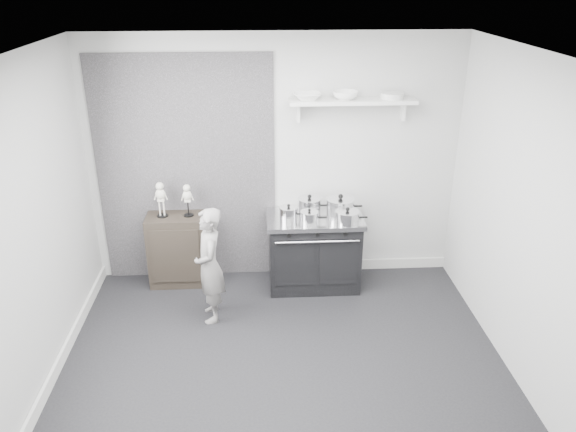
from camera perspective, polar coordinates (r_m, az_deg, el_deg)
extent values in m
plane|color=black|center=(5.15, -0.48, -15.39)|extent=(4.00, 4.00, 0.00)
cube|color=#B8B8B6|center=(6.10, -1.39, 5.60)|extent=(4.00, 0.02, 2.70)
cube|color=#B8B8B6|center=(2.91, 1.31, -17.19)|extent=(4.00, 0.02, 2.70)
cube|color=#B8B8B6|center=(4.78, -25.28, -2.16)|extent=(0.02, 3.60, 2.70)
cube|color=#B8B8B6|center=(4.93, 23.35, -0.99)|extent=(0.02, 3.60, 2.70)
cube|color=silver|center=(4.03, -0.62, 15.87)|extent=(4.00, 3.60, 0.02)
cube|color=black|center=(6.16, -10.26, 4.43)|extent=(1.90, 0.02, 2.50)
cube|color=silver|center=(6.70, 7.34, -4.88)|extent=(2.00, 0.03, 0.12)
cube|color=silver|center=(5.42, -22.65, -14.53)|extent=(0.03, 3.60, 0.12)
cube|color=silver|center=(5.87, 6.58, 11.52)|extent=(1.30, 0.26, 0.04)
cube|color=silver|center=(5.90, 1.05, 10.54)|extent=(0.03, 0.12, 0.20)
cube|color=silver|center=(6.08, 11.61, 10.47)|extent=(0.03, 0.12, 0.20)
cube|color=black|center=(6.20, 2.63, -3.74)|extent=(0.97, 0.58, 0.78)
cube|color=silver|center=(6.02, 2.70, -0.25)|extent=(1.03, 0.62, 0.05)
cube|color=black|center=(5.92, 0.66, -4.94)|extent=(0.41, 0.02, 0.51)
cube|color=black|center=(5.97, 5.15, -4.79)|extent=(0.41, 0.02, 0.51)
cylinder|color=silver|center=(5.79, 3.00, -2.65)|extent=(0.87, 0.02, 0.02)
cylinder|color=black|center=(5.74, 0.11, -1.97)|extent=(0.04, 0.03, 0.04)
cylinder|color=black|center=(5.77, 3.00, -1.89)|extent=(0.04, 0.03, 0.04)
cylinder|color=black|center=(5.80, 5.86, -1.81)|extent=(0.04, 0.03, 0.04)
cube|color=black|center=(6.35, -11.14, -3.35)|extent=(0.62, 0.36, 0.81)
imported|color=gray|center=(5.56, -7.97, -5.00)|extent=(0.34, 0.47, 1.19)
cylinder|color=silver|center=(5.89, 0.06, 0.17)|extent=(0.19, 0.19, 0.13)
cylinder|color=silver|center=(5.86, 0.06, 0.83)|extent=(0.19, 0.19, 0.01)
sphere|color=black|center=(5.85, 0.06, 1.05)|extent=(0.03, 0.03, 0.03)
cylinder|color=black|center=(5.90, 1.36, 0.20)|extent=(0.10, 0.02, 0.02)
cylinder|color=silver|center=(6.10, 2.19, 1.05)|extent=(0.25, 0.25, 0.14)
cylinder|color=silver|center=(6.07, 2.20, 1.74)|extent=(0.26, 0.26, 0.01)
sphere|color=black|center=(6.06, 2.20, 2.00)|extent=(0.04, 0.04, 0.04)
cylinder|color=black|center=(6.12, 3.72, 1.09)|extent=(0.10, 0.02, 0.02)
cylinder|color=silver|center=(6.09, 5.33, 0.97)|extent=(0.30, 0.30, 0.15)
cylinder|color=silver|center=(6.06, 5.36, 1.69)|extent=(0.31, 0.31, 0.01)
sphere|color=black|center=(6.05, 5.37, 1.99)|extent=(0.05, 0.05, 0.05)
cylinder|color=black|center=(6.12, 7.09, 1.00)|extent=(0.10, 0.02, 0.02)
cylinder|color=silver|center=(5.86, 6.04, -0.17)|extent=(0.24, 0.24, 0.12)
cylinder|color=silver|center=(5.84, 6.07, 0.43)|extent=(0.25, 0.25, 0.01)
sphere|color=black|center=(5.82, 6.08, 0.69)|extent=(0.04, 0.04, 0.04)
cylinder|color=black|center=(5.89, 7.59, -0.13)|extent=(0.10, 0.02, 0.02)
cylinder|color=silver|center=(5.84, 2.18, -0.19)|extent=(0.19, 0.19, 0.11)
cylinder|color=silver|center=(5.81, 2.19, 0.38)|extent=(0.19, 0.19, 0.01)
sphere|color=black|center=(5.80, 2.19, 0.60)|extent=(0.03, 0.03, 0.03)
cylinder|color=black|center=(5.85, 3.47, -0.16)|extent=(0.10, 0.02, 0.02)
imported|color=white|center=(5.80, 1.96, 12.07)|extent=(0.29, 0.29, 0.07)
imported|color=white|center=(5.85, 5.85, 12.11)|extent=(0.26, 0.26, 0.08)
cylinder|color=silver|center=(5.95, 10.51, 11.93)|extent=(0.24, 0.24, 0.06)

